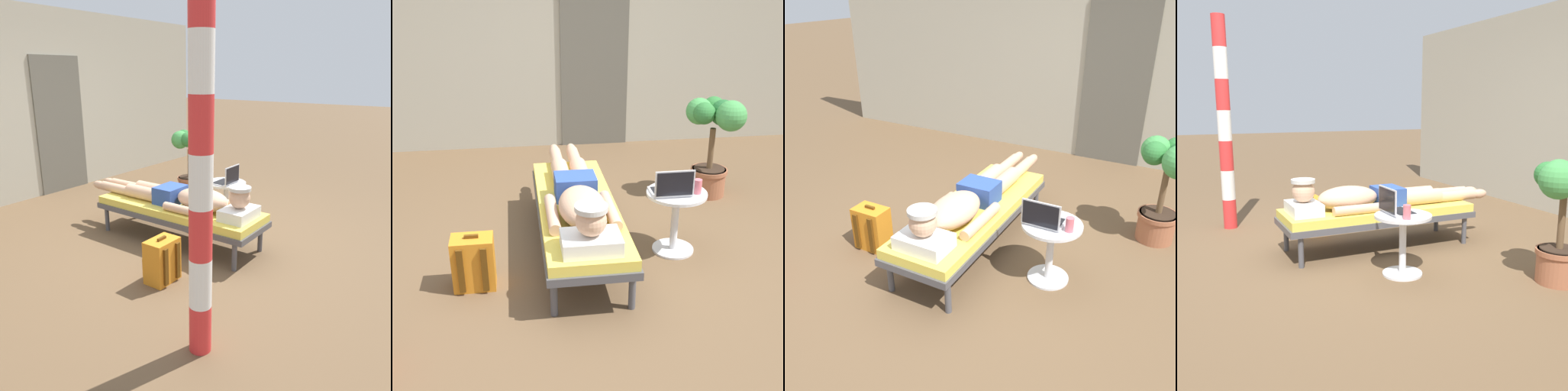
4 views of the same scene
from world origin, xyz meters
The scene contains 10 objects.
ground_plane centered at (0.00, 0.00, 0.00)m, with size 40.00×40.00×0.00m, color brown.
house_wall_back centered at (-0.10, 3.01, 1.35)m, with size 7.60×0.20×2.70m, color #B2AD99.
house_door_panel centered at (0.46, 2.90, 1.02)m, with size 0.84×0.03×2.04m, color #625F54.
lounge_chair centered at (-0.10, 0.17, 0.35)m, with size 0.63×1.94×0.42m.
person_reclining centered at (-0.10, 0.09, 0.52)m, with size 0.53×2.17×0.33m.
side_table centered at (0.68, 0.04, 0.36)m, with size 0.48×0.48×0.52m.
laptop centered at (0.62, -0.01, 0.58)m, with size 0.31×0.24×0.23m.
drink_glass centered at (0.83, -0.01, 0.58)m, with size 0.06×0.06×0.12m, color #D86672.
backpack centered at (-0.91, -0.26, 0.20)m, with size 0.30×0.26×0.42m.
potted_plant centered at (1.36, 1.08, 0.63)m, with size 0.50×0.57×1.01m.
Camera 3 is at (1.57, -2.80, 2.23)m, focal length 39.90 mm.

